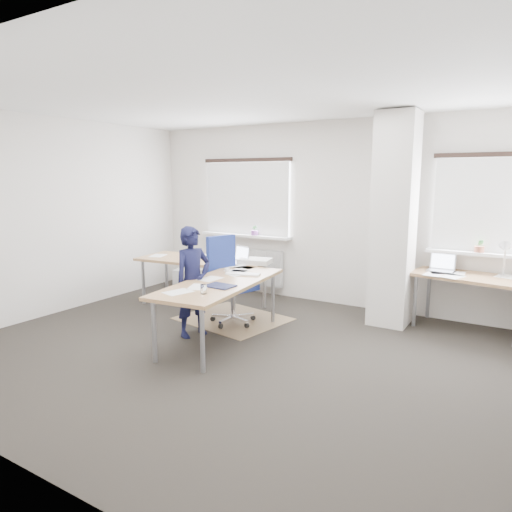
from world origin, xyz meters
The scene contains 8 objects.
ground centered at (0.00, 0.00, 0.00)m, with size 6.00×6.00×0.00m, color black.
room_shell centered at (0.18, 0.45, 1.75)m, with size 6.04×5.04×2.82m.
floor_mat centered at (-0.61, 0.99, 0.00)m, with size 1.36×1.15×0.01m, color olive.
white_crate centered at (-2.43, 2.25, 0.15)m, with size 0.50×0.35×0.30m, color white.
desk_main centered at (-0.78, 0.79, 0.69)m, with size 2.65×2.63×0.96m.
desk_side centered at (2.25, 2.15, 0.69)m, with size 1.49×0.91×1.22m.
task_chair centered at (-0.55, 0.86, 0.33)m, with size 0.67×0.65×1.18m.
person centered at (-0.66, 0.20, 0.69)m, with size 0.50×0.33×1.37m, color black.
Camera 1 is at (2.84, -4.09, 1.96)m, focal length 32.00 mm.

